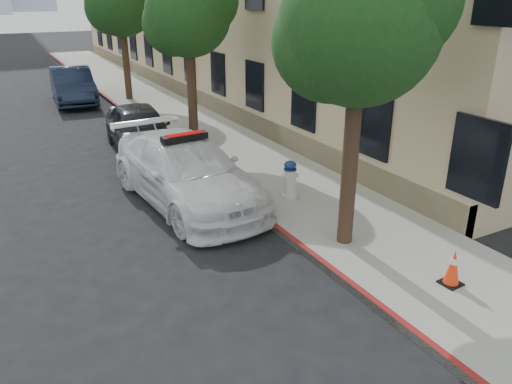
{
  "coord_description": "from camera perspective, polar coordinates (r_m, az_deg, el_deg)",
  "views": [
    {
      "loc": [
        -2.85,
        -8.95,
        4.79
      ],
      "look_at": [
        1.58,
        -0.73,
        1.0
      ],
      "focal_mm": 35.0,
      "sensor_mm": 36.0,
      "label": 1
    }
  ],
  "objects": [
    {
      "name": "parked_car_far",
      "position": [
        24.53,
        -20.24,
        11.36
      ],
      "size": [
        1.99,
        4.89,
        1.58
      ],
      "primitive_type": "imported",
      "rotation": [
        0.0,
        0.0,
        -0.07
      ],
      "color": "black",
      "rests_on": "ground"
    },
    {
      "name": "police_car",
      "position": [
        12.0,
        -7.96,
        2.35
      ],
      "size": [
        2.61,
        5.54,
        1.71
      ],
      "rotation": [
        0.0,
        0.0,
        0.08
      ],
      "color": "white",
      "rests_on": "ground"
    },
    {
      "name": "tree_near",
      "position": [
        9.05,
        12.05,
        18.36
      ],
      "size": [
        2.92,
        2.82,
        5.62
      ],
      "color": "black",
      "rests_on": "sidewalk"
    },
    {
      "name": "ground",
      "position": [
        10.55,
        -9.55,
        -5.26
      ],
      "size": [
        120.0,
        120.0,
        0.0
      ],
      "primitive_type": "plane",
      "color": "black",
      "rests_on": "ground"
    },
    {
      "name": "tree_far",
      "position": [
        23.66,
        -15.18,
        20.39
      ],
      "size": [
        3.1,
        3.0,
        5.81
      ],
      "color": "black",
      "rests_on": "sidewalk"
    },
    {
      "name": "fire_hydrant",
      "position": [
        11.85,
        3.89,
        1.37
      ],
      "size": [
        0.4,
        0.36,
        0.94
      ],
      "rotation": [
        0.0,
        0.0,
        -0.38
      ],
      "color": "silver",
      "rests_on": "sidewalk"
    },
    {
      "name": "curb_strip",
      "position": [
        20.14,
        -13.56,
        7.92
      ],
      "size": [
        0.12,
        50.0,
        0.15
      ],
      "primitive_type": "cube",
      "color": "maroon",
      "rests_on": "ground"
    },
    {
      "name": "parked_car_mid",
      "position": [
        16.31,
        -13.17,
        7.1
      ],
      "size": [
        2.08,
        4.44,
        1.47
      ],
      "primitive_type": "imported",
      "rotation": [
        0.0,
        0.0,
        -0.08
      ],
      "color": "black",
      "rests_on": "ground"
    },
    {
      "name": "sidewalk",
      "position": [
        20.57,
        -9.4,
        8.53
      ],
      "size": [
        3.2,
        50.0,
        0.15
      ],
      "primitive_type": "cube",
      "color": "gray",
      "rests_on": "ground"
    },
    {
      "name": "traffic_cone",
      "position": [
        9.08,
        21.6,
        -8.03
      ],
      "size": [
        0.36,
        0.36,
        0.64
      ],
      "rotation": [
        0.0,
        0.0,
        0.07
      ],
      "color": "black",
      "rests_on": "sidewalk"
    },
    {
      "name": "tree_mid",
      "position": [
        16.03,
        -7.64,
        19.64
      ],
      "size": [
        2.77,
        2.64,
        5.43
      ],
      "color": "black",
      "rests_on": "sidewalk"
    }
  ]
}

